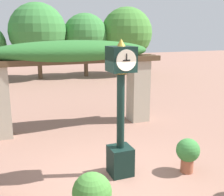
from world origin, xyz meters
TOP-DOWN VIEW (x-y plane):
  - ground_plane at (0.00, 0.00)m, footprint 60.00×60.00m
  - pedestal_clock at (0.18, 0.13)m, footprint 0.51×0.55m
  - pergola at (0.00, 3.45)m, footprint 5.70×1.22m
  - potted_plant_near_left at (1.61, -0.33)m, footprint 0.52×0.52m
  - potted_plant_far_left at (-0.87, -1.20)m, footprint 0.65×0.65m
  - tree_line at (0.88, 13.28)m, footprint 15.59×4.02m

SIDE VIEW (x-z plane):
  - ground_plane at x=0.00m, z-range 0.00..0.00m
  - potted_plant_near_left at x=1.61m, z-range 0.08..0.86m
  - potted_plant_far_left at x=-0.87m, z-range 0.07..0.95m
  - pedestal_clock at x=0.18m, z-range -0.05..2.88m
  - pergola at x=0.00m, z-range 0.67..3.47m
  - tree_line at x=0.88m, z-range 0.36..5.15m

